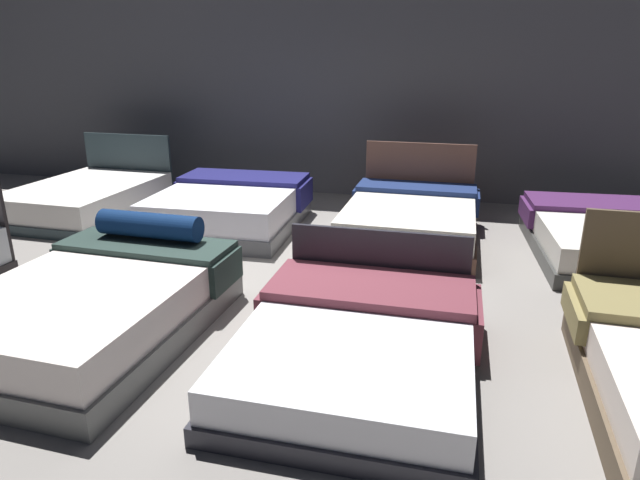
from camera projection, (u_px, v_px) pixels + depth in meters
ground_plane at (285, 274)px, 5.47m from camera, size 18.00×18.00×0.02m
showroom_back_wall at (351, 78)px, 8.00m from camera, size 18.00×0.06×3.50m
bed_1 at (97, 304)px, 4.21m from camera, size 1.63×2.19×0.77m
bed_2 at (359, 342)px, 3.78m from camera, size 1.66×1.99×0.73m
bed_4 at (88, 198)px, 7.44m from camera, size 1.57×2.16×0.96m
bed_5 at (231, 207)px, 6.86m from camera, size 1.76×2.01×0.55m
bed_6 at (411, 220)px, 6.40m from camera, size 1.56×2.02×1.01m
bed_7 at (608, 238)px, 5.86m from camera, size 1.64×2.15×0.47m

